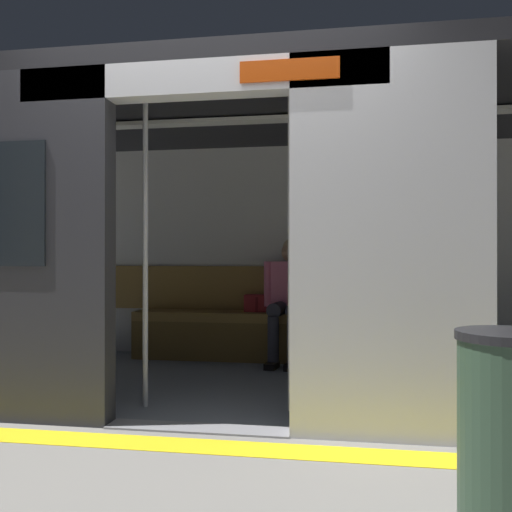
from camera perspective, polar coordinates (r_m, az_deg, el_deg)
The scene contains 10 objects.
ground_plane at distance 3.57m, azimuth -5.71°, elevation -16.58°, with size 60.00×60.00×0.00m, color gray.
platform_edge_strip at distance 3.29m, azimuth -7.19°, elevation -17.94°, with size 8.00×0.24×0.01m, color yellow.
train_car at distance 4.69m, azimuth -2.51°, elevation 6.08°, with size 6.40×2.82×2.28m.
bench_seat at distance 5.72m, azimuth 0.58°, elevation -6.68°, with size 2.57×0.44×0.47m.
person_seated at distance 5.60m, azimuth 3.39°, elevation -3.45°, with size 0.55×0.70×1.20m.
handbag at distance 5.79m, azimuth 0.19°, elevation -4.65°, with size 0.26×0.15×0.17m.
book at distance 5.65m, azimuth 7.12°, elevation -5.48°, with size 0.15×0.22×0.03m, color #33723F.
grab_pole_door at distance 3.99m, azimuth -10.81°, elevation 0.68°, with size 0.04×0.04×2.14m, color silver.
grab_pole_far at distance 3.82m, azimuth 3.41°, elevation 0.72°, with size 0.04×0.04×2.14m, color silver.
trash_bin at distance 2.23m, azimuth 23.78°, elevation -16.47°, with size 0.36×0.36×0.76m.
Camera 1 is at (-0.92, 3.30, 1.01)m, focal length 40.71 mm.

